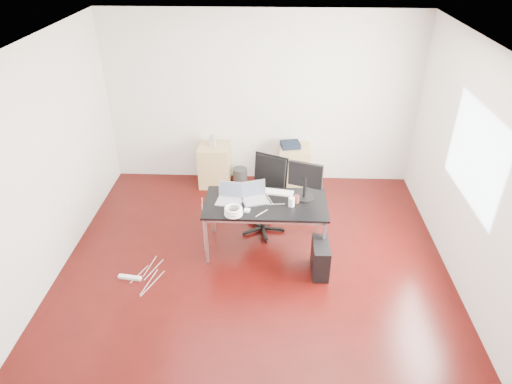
{
  "coord_description": "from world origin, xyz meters",
  "views": [
    {
      "loc": [
        0.22,
        -4.52,
        3.91
      ],
      "look_at": [
        0.0,
        0.55,
        0.85
      ],
      "focal_mm": 32.0,
      "sensor_mm": 36.0,
      "label": 1
    }
  ],
  "objects_px": {
    "filing_cabinet_right": "(294,167)",
    "pc_tower": "(320,258)",
    "office_chair": "(266,192)",
    "desk": "(266,206)",
    "filing_cabinet_left": "(215,165)"
  },
  "relations": [
    {
      "from": "desk",
      "to": "filing_cabinet_left",
      "type": "height_order",
      "value": "desk"
    },
    {
      "from": "office_chair",
      "to": "filing_cabinet_left",
      "type": "xyz_separation_m",
      "value": [
        -0.89,
        1.26,
        -0.26
      ]
    },
    {
      "from": "desk",
      "to": "filing_cabinet_right",
      "type": "height_order",
      "value": "desk"
    },
    {
      "from": "desk",
      "to": "filing_cabinet_left",
      "type": "xyz_separation_m",
      "value": [
        -0.9,
        1.74,
        -0.33
      ]
    },
    {
      "from": "filing_cabinet_right",
      "to": "pc_tower",
      "type": "xyz_separation_m",
      "value": [
        0.28,
        -2.22,
        -0.13
      ]
    },
    {
      "from": "office_chair",
      "to": "pc_tower",
      "type": "height_order",
      "value": "office_chair"
    },
    {
      "from": "filing_cabinet_right",
      "to": "pc_tower",
      "type": "height_order",
      "value": "filing_cabinet_right"
    },
    {
      "from": "desk",
      "to": "office_chair",
      "type": "height_order",
      "value": "office_chair"
    },
    {
      "from": "desk",
      "to": "office_chair",
      "type": "relative_size",
      "value": 1.48
    },
    {
      "from": "filing_cabinet_left",
      "to": "pc_tower",
      "type": "bearing_deg",
      "value": -54.18
    },
    {
      "from": "desk",
      "to": "filing_cabinet_right",
      "type": "xyz_separation_m",
      "value": [
        0.43,
        1.74,
        -0.33
      ]
    },
    {
      "from": "filing_cabinet_left",
      "to": "desk",
      "type": "bearing_deg",
      "value": -62.82
    },
    {
      "from": "desk",
      "to": "pc_tower",
      "type": "distance_m",
      "value": 0.97
    },
    {
      "from": "filing_cabinet_left",
      "to": "pc_tower",
      "type": "xyz_separation_m",
      "value": [
        1.6,
        -2.22,
        -0.13
      ]
    },
    {
      "from": "office_chair",
      "to": "filing_cabinet_right",
      "type": "relative_size",
      "value": 1.54
    }
  ]
}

